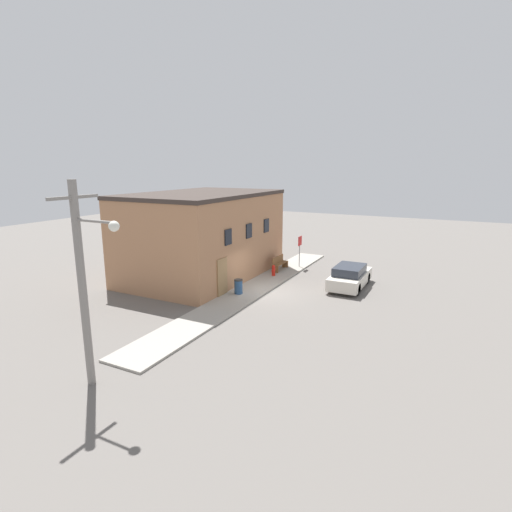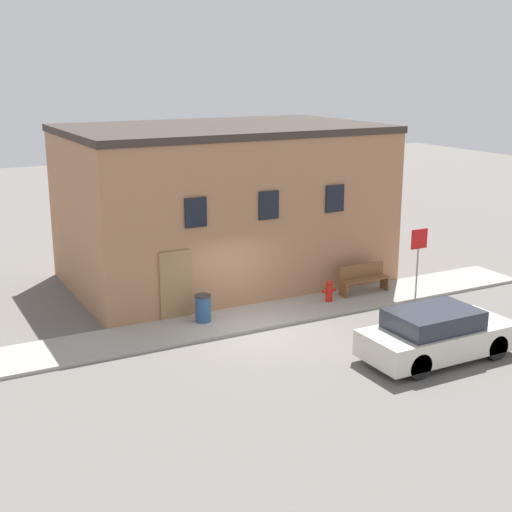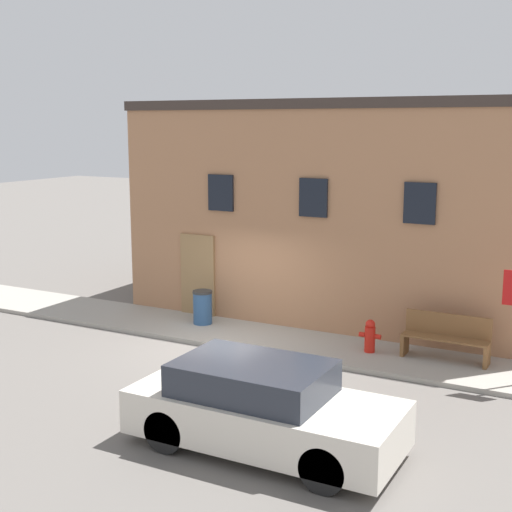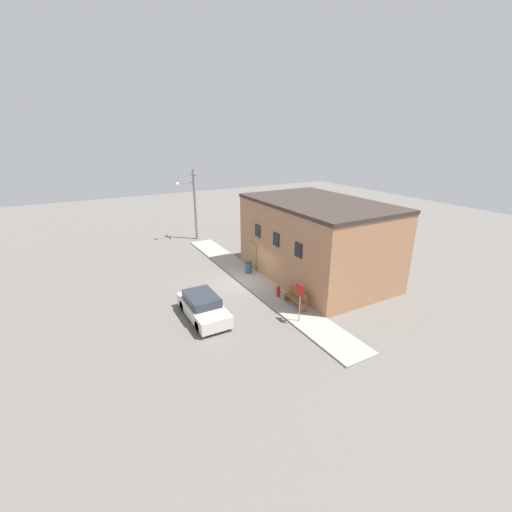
% 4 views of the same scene
% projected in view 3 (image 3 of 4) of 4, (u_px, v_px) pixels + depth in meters
% --- Properties ---
extents(ground_plane, '(80.00, 80.00, 0.00)m').
position_uv_depth(ground_plane, '(218.00, 349.00, 16.02)').
color(ground_plane, '#66605B').
extents(sidewalk, '(21.22, 2.05, 0.10)m').
position_uv_depth(sidewalk, '(240.00, 335.00, 16.90)').
color(sidewalk, '#9E998E').
rests_on(sidewalk, ground).
extents(brick_building, '(10.82, 6.89, 5.57)m').
position_uv_depth(brick_building, '(363.00, 205.00, 19.57)').
color(brick_building, '#A87551').
rests_on(brick_building, ground).
extents(fire_hydrant, '(0.48, 0.23, 0.72)m').
position_uv_depth(fire_hydrant, '(370.00, 336.00, 15.44)').
color(fire_hydrant, red).
rests_on(fire_hydrant, sidewalk).
extents(bench, '(1.80, 0.44, 0.96)m').
position_uv_depth(bench, '(446.00, 337.00, 14.92)').
color(bench, brown).
rests_on(bench, sidewalk).
extents(trash_bin, '(0.49, 0.49, 0.84)m').
position_uv_depth(trash_bin, '(203.00, 307.00, 17.63)').
color(trash_bin, '#2D517F').
rests_on(trash_bin, sidewalk).
extents(parked_car, '(4.23, 1.79, 1.38)m').
position_uv_depth(parked_car, '(262.00, 408.00, 10.98)').
color(parked_car, black).
rests_on(parked_car, ground).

